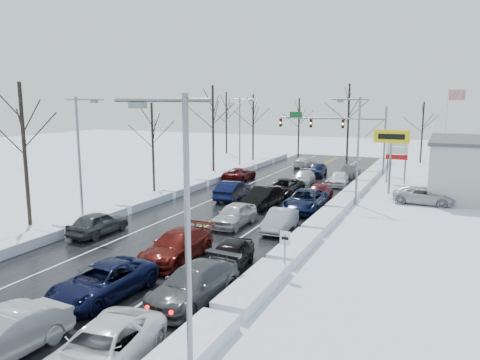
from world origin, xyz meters
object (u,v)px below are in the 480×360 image
at_px(traffic_signal_mast, 342,127).
at_px(tires_plus_sign, 391,141).
at_px(oncoming_car_0, 233,199).
at_px(flagpole, 448,125).

bearing_deg(traffic_signal_mast, tires_plus_sign, -59.54).
bearing_deg(oncoming_car_0, flagpole, -131.65).
height_order(flagpole, oncoming_car_0, flagpole).
relative_size(traffic_signal_mast, tires_plus_sign, 2.21).
height_order(tires_plus_sign, oncoming_car_0, tires_plus_sign).
xyz_separation_m(traffic_signal_mast, oncoming_car_0, (-5.39, -20.30, -5.48)).
xyz_separation_m(tires_plus_sign, oncoming_car_0, (-12.44, -8.31, -4.99)).
height_order(traffic_signal_mast, flagpole, flagpole).
height_order(traffic_signal_mast, oncoming_car_0, traffic_signal_mast).
relative_size(traffic_signal_mast, flagpole, 1.33).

